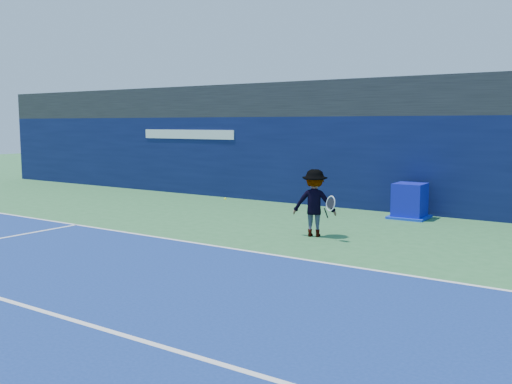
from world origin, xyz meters
TOP-DOWN VIEW (x-y plane):
  - ground at (0.00, 0.00)m, footprint 80.00×80.00m
  - baseline at (0.00, 3.00)m, footprint 24.00×0.10m
  - service_line at (0.00, -2.00)m, footprint 24.00×0.10m
  - stadium_band at (0.00, 11.50)m, footprint 36.00×3.00m
  - back_wall_assembly at (-0.00, 10.50)m, footprint 36.00×1.03m
  - equipment_cart at (2.18, 9.27)m, footprint 1.10×1.10m
  - tennis_player at (1.14, 5.32)m, footprint 1.35×0.96m
  - tennis_ball at (-0.97, 4.46)m, footprint 0.06×0.06m

SIDE VIEW (x-z plane):
  - ground at x=0.00m, z-range 0.00..0.00m
  - baseline at x=0.00m, z-range 0.01..0.01m
  - service_line at x=0.00m, z-range 0.01..0.01m
  - equipment_cart at x=2.18m, z-range -0.05..0.99m
  - tennis_player at x=1.14m, z-range 0.00..1.66m
  - tennis_ball at x=-0.97m, z-range 0.84..0.90m
  - back_wall_assembly at x=0.00m, z-range 0.00..3.00m
  - stadium_band at x=0.00m, z-range 3.00..4.20m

